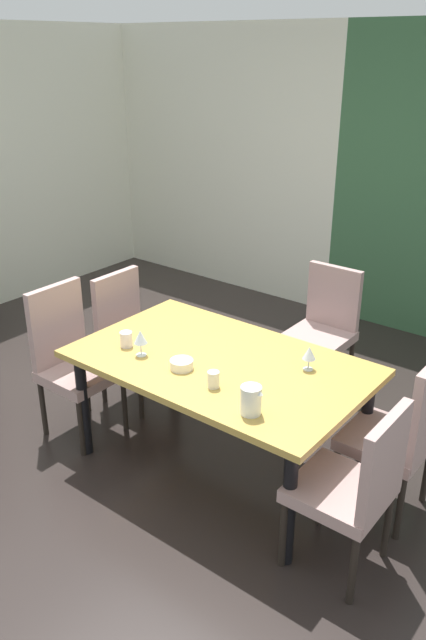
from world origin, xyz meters
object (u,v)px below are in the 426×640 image
at_px(dining_table, 220,372).
at_px(chair_right_near, 356,484).
at_px(serving_bowl_front, 182,364).
at_px(cup_right, 126,339).
at_px(chair_left_far, 130,332).
at_px(wine_glass_rear, 140,338).
at_px(chair_right_far, 403,430).
at_px(chair_left_near, 71,356).
at_px(pitcher_near_window, 251,400).
at_px(cup_west, 213,379).
at_px(wine_glass_near_shelf, 309,353).
at_px(chair_head_far, 324,325).

distance_m(dining_table, chair_right_near, 1.07).
bearing_deg(serving_bowl_front, cup_right, 178.90).
relative_size(chair_left_far, wine_glass_rear, 5.94).
relative_size(chair_right_far, chair_left_near, 0.98).
bearing_deg(chair_right_far, pitcher_near_window, 138.37).
xyz_separation_m(chair_right_far, chair_left_near, (-2.06, -0.54, 0.01)).
xyz_separation_m(chair_left_near, wine_glass_rear, (0.63, 0.03, 0.31)).
bearing_deg(serving_bowl_front, cup_west, -10.91).
bearing_deg(chair_left_near, cup_west, 89.94).
bearing_deg(cup_right, serving_bowl_front, -1.10).
height_order(wine_glass_near_shelf, serving_bowl_front, wine_glass_near_shelf).
bearing_deg(chair_right_far, chair_left_far, 90.00).
bearing_deg(chair_right_near, cup_west, 90.08).
distance_m(chair_right_near, wine_glass_rear, 1.46).
bearing_deg(chair_right_far, serving_bowl_front, 113.29).
bearing_deg(wine_glass_rear, cup_west, -3.03).
height_order(chair_right_far, pitcher_near_window, chair_right_far).
bearing_deg(chair_head_far, cup_west, 95.75).
xyz_separation_m(wine_glass_rear, serving_bowl_front, (0.30, 0.02, -0.09)).
height_order(chair_right_near, wine_glass_rear, chair_right_near).
distance_m(serving_bowl_front, pitcher_near_window, 0.59).
distance_m(dining_table, chair_left_near, 1.07).
relative_size(chair_left_far, wine_glass_near_shelf, 6.71).
relative_size(serving_bowl_front, cup_west, 1.44).
bearing_deg(serving_bowl_front, chair_head_far, 85.51).
relative_size(chair_right_near, wine_glass_rear, 5.87).
bearing_deg(cup_west, cup_right, 175.18).
height_order(wine_glass_near_shelf, cup_right, wine_glass_near_shelf).
bearing_deg(chair_right_near, dining_table, 75.25).
relative_size(chair_right_near, cup_right, 9.93).
distance_m(chair_right_far, cup_right, 1.67).
bearing_deg(chair_left_far, chair_right_far, 90.00).
relative_size(chair_left_near, cup_right, 10.76).
relative_size(cup_west, pitcher_near_window, 0.61).
height_order(dining_table, chair_head_far, chair_head_far).
height_order(chair_left_near, wine_glass_rear, chair_left_near).
bearing_deg(cup_west, dining_table, 121.26).
height_order(chair_right_near, pitcher_near_window, chair_right_near).
distance_m(chair_right_far, wine_glass_rear, 1.55).
bearing_deg(chair_left_near, pitcher_near_window, 86.59).
relative_size(chair_left_far, pitcher_near_window, 6.26).
distance_m(serving_bowl_front, cup_right, 0.45).
bearing_deg(dining_table, chair_right_near, -14.75).
distance_m(chair_right_near, pitcher_near_window, 0.63).
height_order(chair_head_far, cup_right, chair_head_far).
bearing_deg(pitcher_near_window, chair_right_near, 9.18).
xyz_separation_m(cup_west, pitcher_near_window, (0.31, -0.09, 0.03)).
relative_size(chair_left_far, cup_right, 10.05).
relative_size(chair_right_near, wine_glass_near_shelf, 6.63).
bearing_deg(chair_left_far, wine_glass_near_shelf, 87.96).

